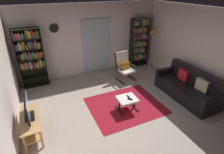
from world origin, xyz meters
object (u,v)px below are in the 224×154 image
Objects in this scene: television at (27,108)px; lounge_armchair at (124,65)px; bookshelf_near_tv at (30,54)px; floor_lamp_by_shelf at (152,35)px; leather_sofa at (188,88)px; wall_clock at (54,28)px; bookshelf_near_sofa at (139,41)px; cell_phone at (130,99)px; ottoman at (127,100)px; tv_remote at (128,97)px; tv_stand at (31,123)px.

television is 3.59m from lounge_armchair.
floor_lamp_by_shelf is (4.36, -0.52, 0.27)m from bookshelf_near_tv.
leather_sofa is at bearing -4.03° from television.
leather_sofa is 4.69m from wall_clock.
cell_phone is at bearing -125.54° from bookshelf_near_sofa.
tv_remote is at bearing 40.00° from ottoman.
tv_stand is 3.59m from lounge_armchair.
bookshelf_near_tv is at bearing -179.34° from bookshelf_near_sofa.
ottoman is 3.83× the size of cell_phone.
ottoman is 3.38m from wall_clock.
television is 5.02m from floor_lamp_by_shelf.
tv_remote is 0.08× the size of floor_lamp_by_shelf.
lounge_armchair reaches higher than leather_sofa.
bookshelf_near_tv is 3.68× the size of ottoman.
bookshelf_near_tv is 1.93× the size of lounge_armchair.
tv_stand is 7.85× the size of tv_remote.
bookshelf_near_sofa is at bearing 0.66° from bookshelf_near_tv.
bookshelf_near_sofa is at bearing 112.27° from floor_lamp_by_shelf.
bookshelf_near_sofa is 3.21m from tv_remote.
bookshelf_near_sofa is 0.72m from floor_lamp_by_shelf.
ottoman is (-1.93, -2.57, -0.74)m from bookshelf_near_sofa.
bookshelf_near_tv is 1.14m from wall_clock.
tv_remote is at bearing 172.63° from leather_sofa.
leather_sofa is 13.87× the size of tv_remote.
tv_remote reaches higher than ottoman.
bookshelf_near_tv is 4.40m from floor_lamp_by_shelf.
leather_sofa is at bearing -42.30° from cell_phone.
bookshelf_near_sofa reaches higher than tv_remote.
wall_clock is at bearing 66.68° from tv_stand.
lounge_armchair is 1.78m from tv_remote.
ottoman is at bearing 80.75° from cell_phone.
floor_lamp_by_shelf is at bearing 5.90° from cell_phone.
bookshelf_near_tv reaches higher than lounge_armchair.
tv_remote is (2.49, -0.07, 0.06)m from tv_stand.
bookshelf_near_tv is at bearing -168.29° from wall_clock.
lounge_armchair reaches higher than tv_remote.
lounge_armchair reaches higher than television.
lounge_armchair is 3.53× the size of wall_clock.
floor_lamp_by_shelf is 5.89× the size of wall_clock.
floor_lamp_by_shelf is (2.11, 1.95, 1.04)m from tv_remote.
leather_sofa is 3.73× the size of ottoman.
bookshelf_near_sofa is 2.87m from leather_sofa.
wall_clock is (-3.34, 2.91, 1.54)m from leather_sofa.
television is at bearing 175.97° from leather_sofa.
wall_clock is (-3.49, 0.71, 0.43)m from floor_lamp_by_shelf.
lounge_armchair is at bearing 123.10° from leather_sofa.
tv_stand is 3.20m from wall_clock.
bookshelf_near_sofa is at bearing 16.04° from cell_phone.
television is 4.48m from leather_sofa.
wall_clock is at bearing 121.22° from tv_remote.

